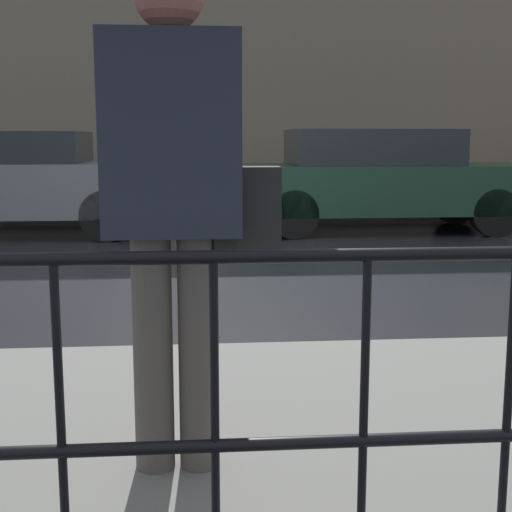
# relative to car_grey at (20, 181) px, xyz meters

# --- Properties ---
(ground_plane) EXTENTS (80.00, 80.00, 0.00)m
(ground_plane) POSITION_rel_car_grey_xyz_m (3.14, -2.58, -0.76)
(ground_plane) COLOR black
(sidewalk_near) EXTENTS (28.00, 2.62, 0.15)m
(sidewalk_near) POSITION_rel_car_grey_xyz_m (3.14, -7.57, -0.69)
(sidewalk_near) COLOR slate
(sidewalk_near) RESTS_ON ground_plane
(sidewalk_far) EXTENTS (28.00, 2.03, 0.15)m
(sidewalk_far) POSITION_rel_car_grey_xyz_m (3.14, 2.11, -0.69)
(sidewalk_far) COLOR slate
(sidewalk_far) RESTS_ON ground_plane
(lane_marking) EXTENTS (25.20, 0.12, 0.01)m
(lane_marking) POSITION_rel_car_grey_xyz_m (3.14, -2.58, -0.76)
(lane_marking) COLOR gold
(lane_marking) RESTS_ON ground_plane
(building_storefront) EXTENTS (28.00, 0.30, 6.96)m
(building_storefront) POSITION_rel_car_grey_xyz_m (3.14, 3.28, 2.72)
(building_storefront) COLOR #706656
(building_storefront) RESTS_ON ground_plane
(railing_foreground) EXTENTS (12.00, 0.04, 0.94)m
(railing_foreground) POSITION_rel_car_grey_xyz_m (3.14, -8.63, -0.01)
(railing_foreground) COLOR black
(railing_foreground) RESTS_ON sidewalk_near
(car_grey) EXTENTS (4.03, 1.81, 1.46)m
(car_grey) POSITION_rel_car_grey_xyz_m (0.00, 0.00, 0.00)
(car_grey) COLOR slate
(car_grey) RESTS_ON ground_plane
(car_dark_green) EXTENTS (4.58, 1.73, 1.50)m
(car_dark_green) POSITION_rel_car_grey_xyz_m (5.20, 0.00, 0.01)
(car_dark_green) COLOR #193828
(car_dark_green) RESTS_ON ground_plane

